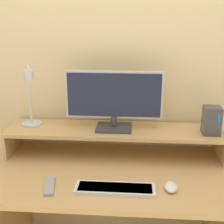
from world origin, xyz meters
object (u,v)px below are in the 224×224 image
router_dock (212,120)px  mouse (171,187)px  desk_lamp (30,101)px  remote_control (50,186)px  monitor (115,99)px  keyboard (115,189)px

router_dock → mouse: size_ratio=1.65×
desk_lamp → remote_control: 0.53m
monitor → mouse: monitor is taller
monitor → desk_lamp: size_ratio=1.51×
monitor → mouse: size_ratio=5.78×
keyboard → remote_control: keyboard is taller
monitor → mouse: bearing=-51.1°
router_dock → keyboard: 0.67m
router_dock → remote_control: (-0.84, -0.36, -0.24)m
mouse → monitor: bearing=128.9°
monitor → router_dock: monitor is taller
mouse → desk_lamp: bearing=155.7°
router_dock → remote_control: 0.94m
monitor → remote_control: size_ratio=3.29×
desk_lamp → keyboard: bearing=-36.2°
mouse → remote_control: mouse is taller
monitor → keyboard: size_ratio=1.43×
desk_lamp → monitor: bearing=1.8°
monitor → remote_control: 0.60m
remote_control → router_dock: bearing=23.3°
mouse → keyboard: bearing=-174.9°
keyboard → router_dock: bearing=35.1°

